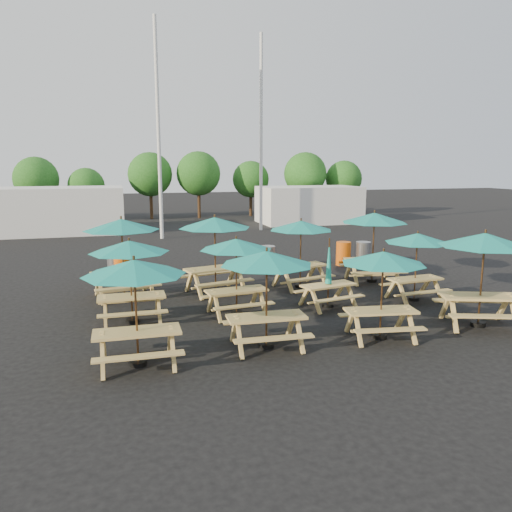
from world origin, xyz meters
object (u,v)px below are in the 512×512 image
object	(u,v)px
picnic_unit_7	(328,279)
picnic_unit_9	(485,245)
picnic_unit_4	(236,248)
waste_bin_4	(363,253)
waste_bin_2	(268,258)
picnic_unit_2	(121,229)
picnic_unit_11	(374,221)
picnic_unit_0	(134,273)
picnic_unit_6	(383,263)
waste_bin_0	(123,268)
picnic_unit_3	(267,263)
picnic_unit_8	(301,229)
picnic_unit_1	(129,251)
waste_bin_3	(343,253)
picnic_unit_5	(215,227)
waste_bin_1	(116,266)
picnic_unit_10	(417,242)

from	to	relation	value
picnic_unit_7	picnic_unit_9	size ratio (longest dim) A/B	0.71
picnic_unit_4	picnic_unit_9	bearing A→B (deg)	-31.15
picnic_unit_4	waste_bin_4	distance (m)	8.80
picnic_unit_4	waste_bin_2	size ratio (longest dim) A/B	2.27
picnic_unit_2	waste_bin_2	distance (m)	6.46
picnic_unit_4	picnic_unit_11	bearing A→B (deg)	18.13
picnic_unit_0	picnic_unit_6	bearing A→B (deg)	1.63
picnic_unit_0	waste_bin_0	xyz separation A→B (m)	(-0.12, 8.07, -1.51)
picnic_unit_2	picnic_unit_3	world-z (taller)	picnic_unit_2
picnic_unit_3	waste_bin_2	world-z (taller)	picnic_unit_3
picnic_unit_0	picnic_unit_8	world-z (taller)	picnic_unit_8
picnic_unit_1	waste_bin_0	xyz separation A→B (m)	(-0.12, 5.07, -1.47)
picnic_unit_4	waste_bin_3	bearing A→B (deg)	36.86
picnic_unit_11	picnic_unit_6	bearing A→B (deg)	-108.28
picnic_unit_2	picnic_unit_1	bearing A→B (deg)	-96.44
picnic_unit_0	waste_bin_2	xyz separation A→B (m)	(5.49, 8.40, -1.51)
picnic_unit_6	waste_bin_2	size ratio (longest dim) A/B	2.34
picnic_unit_9	waste_bin_3	size ratio (longest dim) A/B	3.00
waste_bin_0	waste_bin_4	bearing A→B (deg)	1.48
picnic_unit_5	waste_bin_3	world-z (taller)	picnic_unit_5
waste_bin_2	picnic_unit_3	bearing A→B (deg)	-107.56
picnic_unit_9	waste_bin_0	size ratio (longest dim) A/B	3.00
waste_bin_3	waste_bin_4	bearing A→B (deg)	-15.02
picnic_unit_6	waste_bin_1	bearing A→B (deg)	134.99
picnic_unit_6	picnic_unit_9	xyz separation A→B (m)	(2.97, 0.12, 0.27)
picnic_unit_8	picnic_unit_10	bearing A→B (deg)	-55.67
picnic_unit_8	waste_bin_1	bearing A→B (deg)	140.73
picnic_unit_11	waste_bin_3	world-z (taller)	picnic_unit_11
waste_bin_4	picnic_unit_5	bearing A→B (deg)	-157.79
picnic_unit_2	picnic_unit_4	bearing A→B (deg)	-52.09
picnic_unit_1	picnic_unit_4	xyz separation A→B (m)	(2.87, -0.07, -0.05)
picnic_unit_10	picnic_unit_0	bearing A→B (deg)	-164.89
picnic_unit_10	waste_bin_2	distance (m)	6.47
waste_bin_1	picnic_unit_3	bearing A→B (deg)	-68.17
waste_bin_3	waste_bin_4	size ratio (longest dim) A/B	1.00
picnic_unit_1	picnic_unit_6	bearing A→B (deg)	-26.86
waste_bin_2	picnic_unit_10	bearing A→B (deg)	-60.91
picnic_unit_11	waste_bin_1	distance (m)	9.51
waste_bin_0	picnic_unit_5	bearing A→B (deg)	-41.44
picnic_unit_1	picnic_unit_7	bearing A→B (deg)	-0.62
picnic_unit_4	picnic_unit_11	size ratio (longest dim) A/B	0.84
picnic_unit_5	picnic_unit_8	bearing A→B (deg)	-14.35
picnic_unit_1	picnic_unit_9	xyz separation A→B (m)	(8.73, -2.81, 0.21)
waste_bin_1	waste_bin_4	bearing A→B (deg)	-0.48
picnic_unit_7	waste_bin_1	size ratio (longest dim) A/B	2.12
waste_bin_1	picnic_unit_1	bearing A→B (deg)	-86.27
picnic_unit_3	picnic_unit_10	world-z (taller)	picnic_unit_3
picnic_unit_1	waste_bin_1	size ratio (longest dim) A/B	2.29
picnic_unit_5	waste_bin_0	xyz separation A→B (m)	(-2.90, 2.56, -1.71)
picnic_unit_0	waste_bin_0	distance (m)	8.21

